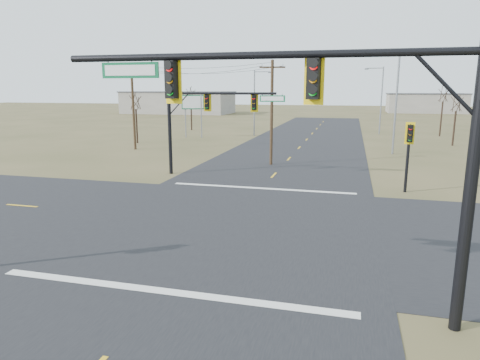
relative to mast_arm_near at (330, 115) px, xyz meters
name	(u,v)px	position (x,y,z in m)	size (l,w,h in m)	color
ground	(230,223)	(-4.90, 7.50, -5.67)	(320.00, 320.00, 0.00)	brown
road_ew	(230,223)	(-4.90, 7.50, -5.66)	(160.00, 14.00, 0.02)	black
road_ns	(230,222)	(-4.90, 7.50, -5.66)	(14.00, 160.00, 0.02)	black
stop_bar_near	(166,291)	(-4.90, 0.00, -5.64)	(12.00, 0.40, 0.01)	silver
stop_bar_far	(262,188)	(-4.90, 15.00, -5.64)	(12.00, 0.40, 0.01)	silver
mast_arm_near	(330,115)	(0.00, 0.00, 0.00)	(11.34, 0.53, 7.83)	black
mast_arm_far	(208,111)	(-9.59, 18.30, -0.84)	(8.83, 0.55, 6.66)	black
pedestal_signal_ne	(409,141)	(4.04, 16.25, -2.45)	(0.57, 0.50, 4.41)	black
utility_pole_near	(272,111)	(-5.97, 24.09, -1.11)	(2.11, 0.52, 8.71)	#422F1C
utility_pole_far	(133,105)	(-21.89, 29.89, -0.99)	(2.19, 0.26, 8.97)	#422F1C
highway_sign	(193,107)	(-19.88, 42.36, -1.66)	(2.88, 0.97, 5.62)	gray
streetlight_a	(394,97)	(4.46, 33.31, -0.09)	(2.77, 0.34, 9.93)	gray
streetlight_b	(380,97)	(4.29, 53.12, -0.36)	(2.65, 0.39, 9.46)	gray
streetlight_c	(256,99)	(-12.40, 46.91, -0.69)	(2.49, 0.37, 8.88)	gray
bare_tree_a	(135,101)	(-24.32, 34.99, -0.64)	(2.61, 2.61, 6.35)	black
bare_tree_b	(191,93)	(-24.06, 52.53, 0.06)	(3.34, 3.34, 7.17)	black
bare_tree_c	(457,102)	(11.92, 41.81, -0.75)	(3.38, 3.38, 6.27)	black
bare_tree_d	(444,94)	(12.44, 52.43, 0.07)	(3.43, 3.43, 7.12)	black
warehouse_left	(179,103)	(-44.90, 97.50, -2.92)	(28.00, 14.00, 5.50)	#9D968B
warehouse_mid	(425,103)	(20.10, 117.50, -3.17)	(20.00, 12.00, 5.00)	#9D968B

